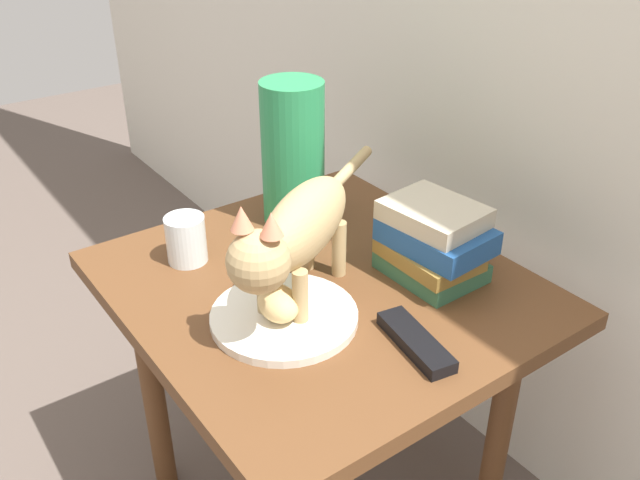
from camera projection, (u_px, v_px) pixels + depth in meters
side_table at (320, 319)px, 1.20m from camera, size 0.68×0.63×0.54m
plate at (284, 317)px, 1.06m from camera, size 0.23×0.23×0.01m
bread_roll at (279, 303)px, 1.03m from camera, size 0.09×0.08×0.05m
cat at (297, 231)px, 1.03m from camera, size 0.28×0.42×0.23m
book_stack at (433, 242)px, 1.14m from camera, size 0.18×0.14×0.13m
green_vase at (293, 153)px, 1.28m from camera, size 0.12×0.12×0.27m
candle_jar at (186, 242)px, 1.20m from camera, size 0.07×0.07×0.08m
tv_remote at (416, 342)px, 1.00m from camera, size 0.16×0.07×0.02m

